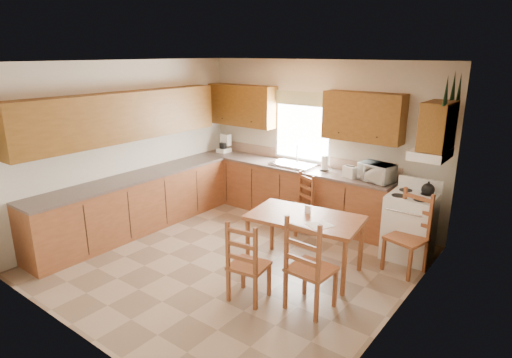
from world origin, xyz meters
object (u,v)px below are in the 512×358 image
Objects in this scene: stove at (409,227)px; microwave at (377,172)px; chair_near_left at (249,260)px; chair_near_right at (311,263)px; chair_far_right at (407,234)px; dining_table at (304,243)px; chair_far_left at (298,204)px.

stove is 1.95× the size of microwave.
chair_near_left reaches higher than stove.
microwave is at bearing -81.61° from chair_near_right.
chair_near_right is (-0.45, -1.95, 0.11)m from stove.
microwave is 1.23m from chair_far_right.
stove is 2.01m from chair_near_right.
microwave is 2.36m from chair_near_right.
stove is at bearing -100.13° from chair_near_right.
chair_far_right is (1.08, 0.79, 0.15)m from dining_table.
chair_far_left is (-0.77, 1.06, 0.09)m from dining_table.
chair_far_left is 0.87× the size of chair_far_right.
microwave is 0.49× the size of chair_far_left.
microwave reaches higher than chair_far_left.
dining_table is 1.45× the size of chair_near_left.
microwave is 0.43× the size of chair_far_right.
microwave is at bearing 148.70° from chair_far_right.
chair_far_right is at bearing -34.38° from microwave.
chair_far_right reaches higher than dining_table.
chair_far_left is (-1.73, -0.18, 0.02)m from stove.
stove is 0.91× the size of chair_near_left.
chair_far_left is (-1.29, 1.77, -0.09)m from chair_near_right.
chair_near_left is 2.14m from chair_far_left.
stove is 0.84× the size of chair_far_right.
chair_near_right is at bearing -166.60° from chair_near_left.
stove is at bearing -125.40° from chair_near_left.
dining_table is 1.33× the size of chair_far_right.
chair_far_right reaches higher than chair_far_left.
chair_far_left reaches higher than dining_table.
microwave is at bearing 151.28° from stove.
chair_near_left is 2.16m from chair_far_right.
stove is 0.48m from chair_far_right.
dining_table is at bearing -129.75° from chair_far_right.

